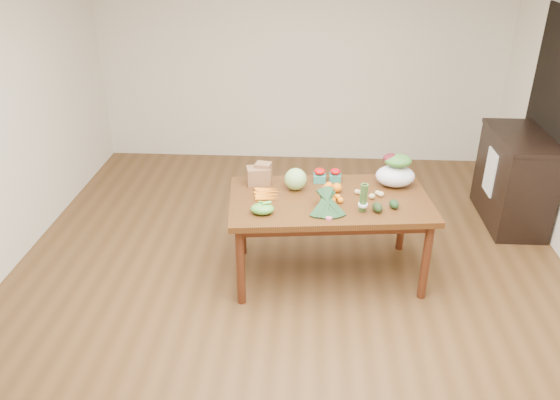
# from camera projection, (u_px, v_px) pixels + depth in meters

# --- Properties ---
(floor) EXTENTS (6.00, 6.00, 0.00)m
(floor) POSITION_uv_depth(u_px,v_px,m) (288.00, 295.00, 4.58)
(floor) COLOR brown
(floor) RESTS_ON ground
(room_walls) EXTENTS (5.02, 6.02, 2.70)m
(room_walls) POSITION_uv_depth(u_px,v_px,m) (290.00, 144.00, 3.96)
(room_walls) COLOR silver
(room_walls) RESTS_ON floor
(dining_table) EXTENTS (1.74, 1.09, 0.75)m
(dining_table) POSITION_uv_depth(u_px,v_px,m) (328.00, 237.00, 4.69)
(dining_table) COLOR #4E2C12
(dining_table) RESTS_ON floor
(doorway_dark) EXTENTS (0.02, 1.00, 2.10)m
(doorway_dark) POSITION_uv_depth(u_px,v_px,m) (547.00, 119.00, 5.39)
(doorway_dark) COLOR black
(doorway_dark) RESTS_ON floor
(cabinet) EXTENTS (0.52, 1.02, 0.94)m
(cabinet) POSITION_uv_depth(u_px,v_px,m) (514.00, 179.00, 5.51)
(cabinet) COLOR black
(cabinet) RESTS_ON floor
(dish_towel) EXTENTS (0.02, 0.28, 0.45)m
(dish_towel) POSITION_uv_depth(u_px,v_px,m) (490.00, 172.00, 5.47)
(dish_towel) COLOR white
(dish_towel) RESTS_ON cabinet
(paper_bag) EXTENTS (0.28, 0.24, 0.18)m
(paper_bag) POSITION_uv_depth(u_px,v_px,m) (258.00, 174.00, 4.72)
(paper_bag) COLOR brown
(paper_bag) RESTS_ON dining_table
(cabbage) EXTENTS (0.19, 0.19, 0.19)m
(cabbage) POSITION_uv_depth(u_px,v_px,m) (296.00, 179.00, 4.62)
(cabbage) COLOR #A1D279
(cabbage) RESTS_ON dining_table
(strawberry_basket_a) EXTENTS (0.12, 0.12, 0.10)m
(strawberry_basket_a) POSITION_uv_depth(u_px,v_px,m) (320.00, 176.00, 4.79)
(strawberry_basket_a) COLOR red
(strawberry_basket_a) RESTS_ON dining_table
(strawberry_basket_b) EXTENTS (0.11, 0.11, 0.09)m
(strawberry_basket_b) POSITION_uv_depth(u_px,v_px,m) (335.00, 176.00, 4.80)
(strawberry_basket_b) COLOR red
(strawberry_basket_b) RESTS_ON dining_table
(orange_a) EXTENTS (0.08, 0.08, 0.08)m
(orange_a) POSITION_uv_depth(u_px,v_px,m) (327.00, 189.00, 4.57)
(orange_a) COLOR orange
(orange_a) RESTS_ON dining_table
(orange_b) EXTENTS (0.07, 0.07, 0.07)m
(orange_b) POSITION_uv_depth(u_px,v_px,m) (329.00, 186.00, 4.64)
(orange_b) COLOR #FB570F
(orange_b) RESTS_ON dining_table
(orange_c) EXTENTS (0.08, 0.08, 0.08)m
(orange_c) POSITION_uv_depth(u_px,v_px,m) (337.00, 188.00, 4.60)
(orange_c) COLOR orange
(orange_c) RESTS_ON dining_table
(mandarin_cluster) EXTENTS (0.20, 0.20, 0.08)m
(mandarin_cluster) POSITION_uv_depth(u_px,v_px,m) (332.00, 197.00, 4.45)
(mandarin_cluster) COLOR #FEAB0F
(mandarin_cluster) RESTS_ON dining_table
(carrots) EXTENTS (0.24, 0.27, 0.03)m
(carrots) POSITION_uv_depth(u_px,v_px,m) (268.00, 194.00, 4.56)
(carrots) COLOR orange
(carrots) RESTS_ON dining_table
(snap_pea_bag) EXTENTS (0.18, 0.14, 0.08)m
(snap_pea_bag) POSITION_uv_depth(u_px,v_px,m) (262.00, 209.00, 4.26)
(snap_pea_bag) COLOR #5B9C35
(snap_pea_bag) RESTS_ON dining_table
(kale_bunch) EXTENTS (0.36, 0.43, 0.16)m
(kale_bunch) POSITION_uv_depth(u_px,v_px,m) (328.00, 204.00, 4.24)
(kale_bunch) COLOR black
(kale_bunch) RESTS_ON dining_table
(asparagus_bundle) EXTENTS (0.09, 0.12, 0.26)m
(asparagus_bundle) POSITION_uv_depth(u_px,v_px,m) (363.00, 198.00, 4.24)
(asparagus_bundle) COLOR #416B31
(asparagus_bundle) RESTS_ON dining_table
(potato_a) EXTENTS (0.05, 0.04, 0.04)m
(potato_a) POSITION_uv_depth(u_px,v_px,m) (357.00, 192.00, 4.58)
(potato_a) COLOR #DBB47E
(potato_a) RESTS_ON dining_table
(potato_b) EXTENTS (0.06, 0.05, 0.05)m
(potato_b) POSITION_uv_depth(u_px,v_px,m) (372.00, 196.00, 4.49)
(potato_b) COLOR tan
(potato_b) RESTS_ON dining_table
(potato_c) EXTENTS (0.05, 0.04, 0.04)m
(potato_c) POSITION_uv_depth(u_px,v_px,m) (378.00, 193.00, 4.56)
(potato_c) COLOR tan
(potato_c) RESTS_ON dining_table
(potato_d) EXTENTS (0.06, 0.05, 0.05)m
(potato_d) POSITION_uv_depth(u_px,v_px,m) (361.00, 192.00, 4.55)
(potato_d) COLOR tan
(potato_d) RESTS_ON dining_table
(potato_e) EXTENTS (0.05, 0.05, 0.05)m
(potato_e) POSITION_uv_depth(u_px,v_px,m) (381.00, 194.00, 4.53)
(potato_e) COLOR #DBC57E
(potato_e) RESTS_ON dining_table
(avocado_a) EXTENTS (0.11, 0.13, 0.08)m
(avocado_a) POSITION_uv_depth(u_px,v_px,m) (377.00, 207.00, 4.29)
(avocado_a) COLOR black
(avocado_a) RESTS_ON dining_table
(avocado_b) EXTENTS (0.10, 0.12, 0.07)m
(avocado_b) POSITION_uv_depth(u_px,v_px,m) (394.00, 204.00, 4.34)
(avocado_b) COLOR black
(avocado_b) RESTS_ON dining_table
(salad_bag) EXTENTS (0.36, 0.29, 0.26)m
(salad_bag) POSITION_uv_depth(u_px,v_px,m) (396.00, 172.00, 4.67)
(salad_bag) COLOR white
(salad_bag) RESTS_ON dining_table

